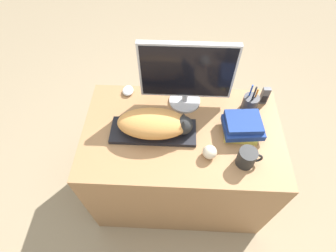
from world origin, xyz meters
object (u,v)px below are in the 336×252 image
(keyboard, at_px, (153,131))
(monitor, at_px, (187,74))
(pen_cup, at_px, (250,103))
(coffee_mug, at_px, (247,158))
(cat, at_px, (156,124))
(computer_mouse, at_px, (128,91))
(phone, at_px, (265,96))
(baseball, at_px, (210,152))
(book_stack, at_px, (242,127))

(keyboard, bearing_deg, monitor, 53.85)
(monitor, bearing_deg, pen_cup, -4.76)
(monitor, bearing_deg, coffee_mug, -52.08)
(cat, height_order, monitor, monitor)
(keyboard, distance_m, computer_mouse, 0.36)
(keyboard, xyz_separation_m, pen_cup, (0.56, 0.21, 0.04))
(monitor, relative_size, phone, 4.37)
(baseball, bearing_deg, monitor, 109.47)
(keyboard, relative_size, phone, 3.99)
(computer_mouse, relative_size, baseball, 1.15)
(book_stack, bearing_deg, phone, 55.53)
(pen_cup, distance_m, book_stack, 0.19)
(computer_mouse, distance_m, coffee_mug, 0.83)
(keyboard, height_order, phone, phone)
(coffee_mug, height_order, baseball, coffee_mug)
(cat, xyz_separation_m, pen_cup, (0.54, 0.21, -0.04))
(monitor, height_order, coffee_mug, monitor)
(cat, bearing_deg, keyboard, 180.00)
(computer_mouse, bearing_deg, pen_cup, -7.44)
(coffee_mug, bearing_deg, cat, 160.33)
(computer_mouse, height_order, book_stack, book_stack)
(pen_cup, bearing_deg, phone, 29.58)
(phone, relative_size, book_stack, 0.53)
(monitor, bearing_deg, book_stack, -33.86)
(cat, xyz_separation_m, phone, (0.63, 0.26, -0.03))
(monitor, xyz_separation_m, pen_cup, (0.39, -0.03, -0.18))
(book_stack, bearing_deg, computer_mouse, 157.66)
(cat, xyz_separation_m, computer_mouse, (-0.20, 0.30, -0.07))
(keyboard, xyz_separation_m, computer_mouse, (-0.19, 0.30, 0.00))
(cat, distance_m, computer_mouse, 0.37)
(baseball, xyz_separation_m, phone, (0.35, 0.40, 0.02))
(pen_cup, height_order, book_stack, pen_cup)
(phone, bearing_deg, cat, -157.77)
(keyboard, distance_m, book_stack, 0.50)
(computer_mouse, height_order, pen_cup, pen_cup)
(pen_cup, bearing_deg, book_stack, -110.71)
(monitor, xyz_separation_m, coffee_mug, (0.32, -0.41, -0.18))
(coffee_mug, bearing_deg, monitor, 127.92)
(cat, xyz_separation_m, monitor, (0.16, 0.24, 0.14))
(cat, distance_m, monitor, 0.32)
(cat, xyz_separation_m, book_stack, (0.47, 0.03, -0.03))
(monitor, bearing_deg, computer_mouse, 169.72)
(computer_mouse, bearing_deg, baseball, -41.79)
(cat, distance_m, phone, 0.69)
(monitor, distance_m, phone, 0.51)
(coffee_mug, xyz_separation_m, book_stack, (-0.00, 0.20, 0.00))
(baseball, bearing_deg, pen_cup, 53.50)
(coffee_mug, height_order, phone, phone)
(computer_mouse, relative_size, book_stack, 0.38)
(book_stack, bearing_deg, cat, -176.88)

